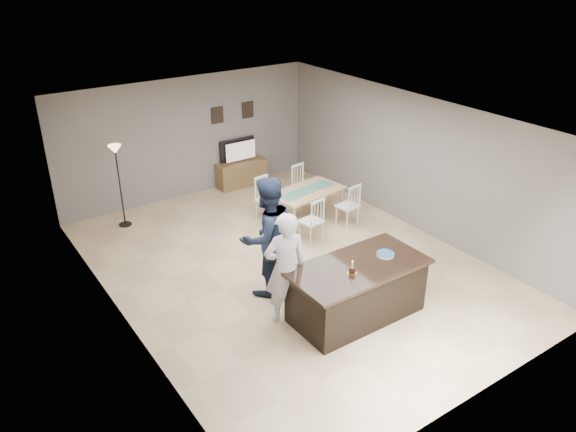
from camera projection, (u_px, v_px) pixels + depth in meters
floor at (290, 266)px, 10.12m from camera, size 8.00×8.00×0.00m
room_shell at (290, 180)px, 9.39m from camera, size 8.00×8.00×8.00m
kitchen_island at (357, 290)px, 8.59m from camera, size 2.15×1.10×0.90m
tv_console at (241, 174)px, 13.40m from camera, size 1.20×0.40×0.60m
television at (239, 150)px, 13.20m from camera, size 0.91×0.12×0.53m
tv_screen_glow at (241, 151)px, 13.14m from camera, size 0.78×0.00×0.78m
picture_frames at (233, 113)px, 12.89m from camera, size 1.10×0.02×0.38m
doorway at (188, 334)px, 6.34m from camera, size 0.00×2.10×2.65m
woman at (285, 268)px, 8.31m from camera, size 0.74×0.57×1.81m
man at (267, 237)px, 8.96m from camera, size 1.02×0.82×2.03m
birthday_cake at (352, 270)px, 8.17m from camera, size 0.13×0.13×0.21m
plate_stack at (385, 254)px, 8.65m from camera, size 0.28×0.28×0.04m
dining_table at (307, 196)px, 11.49m from camera, size 1.66×1.88×0.92m
floor_lamp at (117, 164)px, 11.02m from camera, size 0.26×0.26×1.73m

